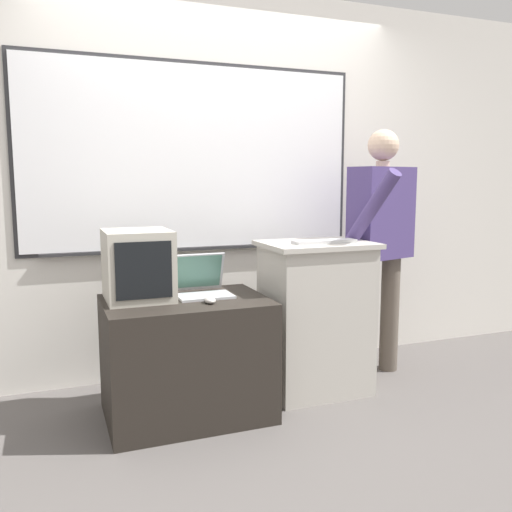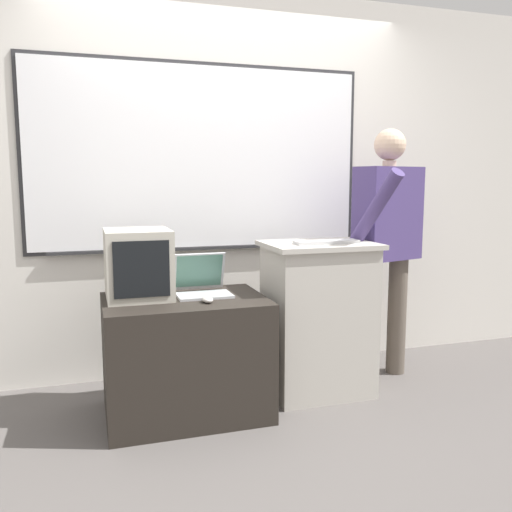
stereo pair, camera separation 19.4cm
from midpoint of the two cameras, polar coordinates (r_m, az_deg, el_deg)
name	(u,v)px [view 2 (the right image)]	position (r m, az deg, el deg)	size (l,w,h in m)	color
ground_plane	(281,434)	(3.06, 4.59, -18.22)	(30.00, 30.00, 0.00)	#5B5654
back_wall	(225,184)	(3.84, -1.88, 7.61)	(6.40, 0.17, 2.63)	silver
lectern_podium	(318,318)	(3.48, 8.15, -6.48)	(0.68, 0.52, 0.97)	#BCB7AD
side_desk	(186,356)	(3.19, -5.66, -10.47)	(0.91, 0.65, 0.68)	#28231E
person_presenter	(388,235)	(3.77, 15.12, 2.11)	(0.63, 0.63, 1.69)	brown
laptop	(202,282)	(3.20, -4.04, -2.78)	(0.31, 0.29, 0.24)	#B7BABF
wireless_keyboard	(327,242)	(3.35, 9.09, 1.46)	(0.40, 0.11, 0.02)	silver
computer_mouse_by_laptop	(207,299)	(2.99, -3.29, -4.60)	(0.06, 0.10, 0.03)	silver
crt_monitor	(138,264)	(3.13, -10.58, -0.82)	(0.36, 0.41, 0.39)	#BCB7A8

